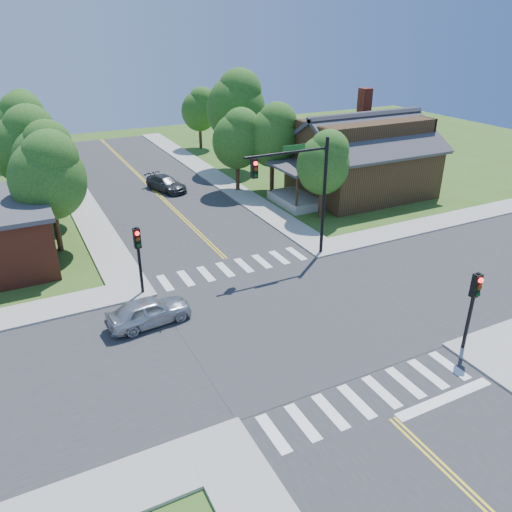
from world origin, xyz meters
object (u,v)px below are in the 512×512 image
signal_mast_ne (300,182)px  car_silver (149,312)px  signal_pole_nw (138,248)px  house_ne (362,154)px  car_dgrey (166,184)px  signal_pole_se (474,297)px

signal_mast_ne → car_silver: size_ratio=1.75×
signal_mast_ne → signal_pole_nw: size_ratio=1.89×
signal_pole_nw → car_silver: size_ratio=0.92×
car_silver → house_ne: bearing=-66.7°
signal_pole_nw → car_dgrey: 17.85m
signal_pole_se → signal_pole_nw: size_ratio=1.00×
signal_pole_se → signal_pole_nw: bearing=135.0°
house_ne → car_dgrey: house_ne is taller
signal_pole_nw → car_silver: bearing=-99.0°
signal_mast_ne → signal_pole_nw: signal_mast_ne is taller
car_silver → signal_pole_nw: bearing=-14.5°
signal_mast_ne → house_ne: signal_mast_ne is taller
signal_mast_ne → signal_pole_se: signal_mast_ne is taller
signal_pole_se → car_dgrey: (-4.67, 27.68, -2.05)m
signal_mast_ne → car_silver: (-9.98, -2.97, -4.17)m
signal_mast_ne → car_silver: bearing=-163.5°
signal_pole_se → signal_pole_nw: 15.84m
signal_mast_ne → signal_pole_se: 11.55m
signal_mast_ne → car_dgrey: (-2.98, 16.47, -4.24)m
signal_mast_ne → car_dgrey: 17.27m
signal_pole_se → signal_pole_nw: (-11.20, 11.20, 0.00)m
signal_mast_ne → car_dgrey: signal_mast_ne is taller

